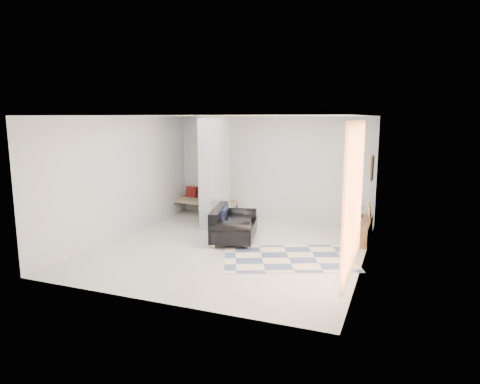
% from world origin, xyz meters
% --- Properties ---
extents(floor, '(6.00, 6.00, 0.00)m').
position_xyz_m(floor, '(0.00, 0.00, 0.00)').
color(floor, silver).
rests_on(floor, ground).
extents(ceiling, '(6.00, 6.00, 0.00)m').
position_xyz_m(ceiling, '(0.00, 0.00, 2.80)').
color(ceiling, white).
rests_on(ceiling, wall_back).
extents(wall_back, '(6.00, 0.00, 6.00)m').
position_xyz_m(wall_back, '(0.00, 3.00, 1.40)').
color(wall_back, silver).
rests_on(wall_back, ground).
extents(wall_front, '(6.00, 0.00, 6.00)m').
position_xyz_m(wall_front, '(0.00, -3.00, 1.40)').
color(wall_front, silver).
rests_on(wall_front, ground).
extents(wall_left, '(0.00, 6.00, 6.00)m').
position_xyz_m(wall_left, '(-2.75, 0.00, 1.40)').
color(wall_left, silver).
rests_on(wall_left, ground).
extents(wall_right, '(0.00, 6.00, 6.00)m').
position_xyz_m(wall_right, '(2.75, 0.00, 1.40)').
color(wall_right, silver).
rests_on(wall_right, ground).
extents(partition_column, '(0.35, 1.20, 2.80)m').
position_xyz_m(partition_column, '(-1.10, 1.60, 1.40)').
color(partition_column, '#AEB3B6').
rests_on(partition_column, floor).
extents(hallway_door, '(0.85, 0.06, 2.04)m').
position_xyz_m(hallway_door, '(-2.10, 2.96, 1.02)').
color(hallway_door, silver).
rests_on(hallway_door, floor).
extents(curtain, '(0.00, 2.55, 2.55)m').
position_xyz_m(curtain, '(2.67, -1.15, 1.45)').
color(curtain, '#FF8C43').
rests_on(curtain, wall_right).
extents(wall_art, '(0.04, 0.45, 0.55)m').
position_xyz_m(wall_art, '(2.72, 1.70, 1.65)').
color(wall_art, '#3C2310').
rests_on(wall_art, wall_right).
extents(media_console, '(0.45, 1.65, 0.80)m').
position_xyz_m(media_console, '(2.52, 1.70, 0.21)').
color(media_console, brown).
rests_on(media_console, floor).
extents(loveseat, '(1.25, 1.72, 0.76)m').
position_xyz_m(loveseat, '(-0.19, 0.48, 0.36)').
color(loveseat, silver).
rests_on(loveseat, floor).
extents(daybed, '(1.86, 0.99, 0.77)m').
position_xyz_m(daybed, '(-1.92, 2.63, 0.42)').
color(daybed, black).
rests_on(daybed, floor).
extents(area_rug, '(3.00, 2.55, 0.01)m').
position_xyz_m(area_rug, '(1.35, -0.27, 0.01)').
color(area_rug, beige).
rests_on(area_rug, floor).
extents(cylinder_lamp, '(0.10, 0.10, 0.53)m').
position_xyz_m(cylinder_lamp, '(2.50, 1.27, 0.67)').
color(cylinder_lamp, white).
rests_on(cylinder_lamp, media_console).
extents(bronze_figurine, '(0.14, 0.14, 0.27)m').
position_xyz_m(bronze_figurine, '(2.47, 2.15, 0.54)').
color(bronze_figurine, black).
rests_on(bronze_figurine, media_console).
extents(vase, '(0.20, 0.20, 0.20)m').
position_xyz_m(vase, '(2.47, 1.64, 0.50)').
color(vase, silver).
rests_on(vase, media_console).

